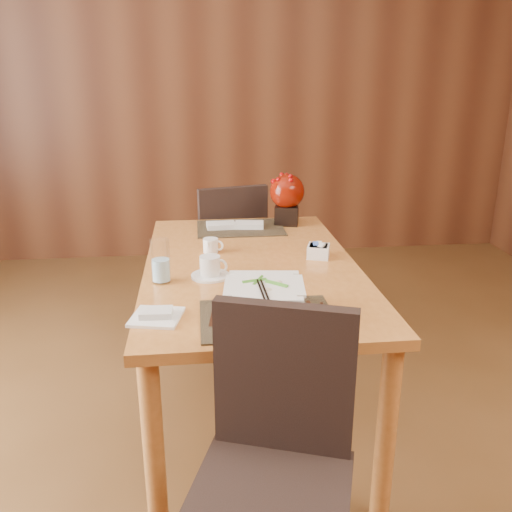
{
  "coord_description": "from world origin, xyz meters",
  "views": [
    {
      "loc": [
        -0.22,
        -1.58,
        1.53
      ],
      "look_at": [
        -0.01,
        0.35,
        0.87
      ],
      "focal_mm": 38.0,
      "sensor_mm": 36.0,
      "label": 1
    }
  ],
  "objects": [
    {
      "name": "water_glass",
      "position": [
        -0.37,
        0.43,
        0.84
      ],
      "size": [
        0.1,
        0.1,
        0.17
      ],
      "primitive_type": "cylinder",
      "rotation": [
        0.0,
        0.0,
        0.41
      ],
      "color": "silver",
      "rests_on": "dining_table"
    },
    {
      "name": "back_wall",
      "position": [
        0.0,
        3.0,
        1.4
      ],
      "size": [
        5.0,
        0.02,
        2.8
      ],
      "primitive_type": "cube",
      "color": "#5B301A",
      "rests_on": "ground"
    },
    {
      "name": "coffee_cup",
      "position": [
        -0.18,
        0.46,
        0.79
      ],
      "size": [
        0.15,
        0.15,
        0.09
      ],
      "rotation": [
        0.0,
        0.0,
        -0.36
      ],
      "color": "white",
      "rests_on": "dining_table"
    },
    {
      "name": "dining_table",
      "position": [
        0.0,
        0.6,
        0.65
      ],
      "size": [
        0.9,
        1.5,
        0.75
      ],
      "color": "#CD7E39",
      "rests_on": "ground"
    },
    {
      "name": "sugar_caddy",
      "position": [
        0.31,
        0.65,
        0.78
      ],
      "size": [
        0.12,
        0.12,
        0.06
      ],
      "primitive_type": "cube",
      "rotation": [
        0.0,
        0.0,
        -0.32
      ],
      "color": "white",
      "rests_on": "dining_table"
    },
    {
      "name": "napkins_far",
      "position": [
        -0.02,
        1.15,
        0.77
      ],
      "size": [
        0.3,
        0.12,
        0.03
      ],
      "primitive_type": null,
      "rotation": [
        0.0,
        0.0,
        -0.05
      ],
      "color": "silver",
      "rests_on": "dining_table"
    },
    {
      "name": "bread_plate",
      "position": [
        -0.37,
        0.09,
        0.76
      ],
      "size": [
        0.19,
        0.19,
        0.01
      ],
      "primitive_type": "cube",
      "rotation": [
        0.0,
        0.0,
        -0.22
      ],
      "color": "white",
      "rests_on": "dining_table"
    },
    {
      "name": "placemat_far",
      "position": [
        0.0,
        1.15,
        0.75
      ],
      "size": [
        0.45,
        0.33,
        0.01
      ],
      "primitive_type": "cube",
      "color": "black",
      "rests_on": "dining_table"
    },
    {
      "name": "near_chair",
      "position": [
        -0.03,
        -0.33,
        0.52
      ],
      "size": [
        0.55,
        0.55,
        0.92
      ],
      "rotation": [
        0.0,
        0.0,
        -0.33
      ],
      "color": "black",
      "rests_on": "ground"
    },
    {
      "name": "ground",
      "position": [
        0.0,
        0.0,
        0.0
      ],
      "size": [
        6.0,
        6.0,
        0.0
      ],
      "primitive_type": "plane",
      "color": "brown",
      "rests_on": "ground"
    },
    {
      "name": "far_chair",
      "position": [
        -0.04,
        1.54,
        0.51
      ],
      "size": [
        0.51,
        0.51,
        0.91
      ],
      "rotation": [
        0.0,
        0.0,
        3.38
      ],
      "color": "black",
      "rests_on": "ground"
    },
    {
      "name": "soup_setting",
      "position": [
        -0.01,
        0.07,
        0.81
      ],
      "size": [
        0.32,
        0.32,
        0.12
      ],
      "rotation": [
        0.0,
        0.0,
        -0.12
      ],
      "color": "white",
      "rests_on": "dining_table"
    },
    {
      "name": "placemat_near",
      "position": [
        0.0,
        0.05,
        0.75
      ],
      "size": [
        0.45,
        0.33,
        0.01
      ],
      "primitive_type": "cube",
      "color": "black",
      "rests_on": "dining_table"
    },
    {
      "name": "berry_decor",
      "position": [
        0.26,
        1.21,
        0.9
      ],
      "size": [
        0.18,
        0.18,
        0.27
      ],
      "rotation": [
        0.0,
        0.0,
        -0.23
      ],
      "color": "black",
      "rests_on": "dining_table"
    },
    {
      "name": "creamer_jug",
      "position": [
        -0.17,
        0.78,
        0.78
      ],
      "size": [
        0.12,
        0.12,
        0.06
      ],
      "primitive_type": null,
      "rotation": [
        0.0,
        0.0,
        -0.39
      ],
      "color": "white",
      "rests_on": "dining_table"
    }
  ]
}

